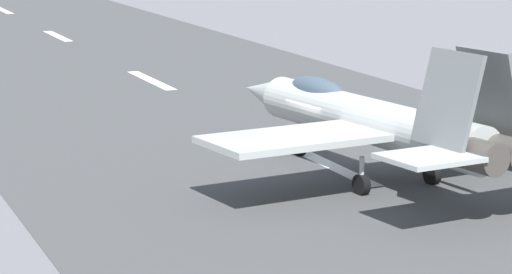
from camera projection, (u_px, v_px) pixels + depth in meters
ground_plane at (325, 163)px, 46.31m from camera, size 400.00×400.00×0.00m
runway_strip at (325, 163)px, 46.30m from camera, size 240.00×26.00×0.02m
fighter_jet at (372, 119)px, 42.97m from camera, size 17.59×14.56×5.53m
crew_person at (452, 100)px, 56.58m from camera, size 0.34×0.69×1.59m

